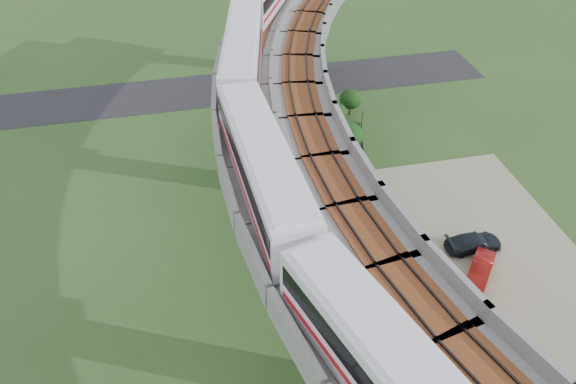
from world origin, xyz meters
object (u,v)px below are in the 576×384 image
metro_train (283,104)px  car_white (460,317)px  car_red (481,269)px  car_dark (474,242)px

metro_train → car_white: (10.02, -11.01, -11.75)m
car_white → car_red: car_red is taller
car_white → metro_train: bearing=98.7°
car_red → car_dark: size_ratio=0.91×
metro_train → car_red: size_ratio=14.79×
car_white → car_red: bearing=13.5°
metro_train → car_red: bearing=-28.4°
car_white → car_red: (3.45, 3.71, 0.17)m
car_white → car_dark: bearing=23.0°
car_white → car_dark: car_dark is taller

